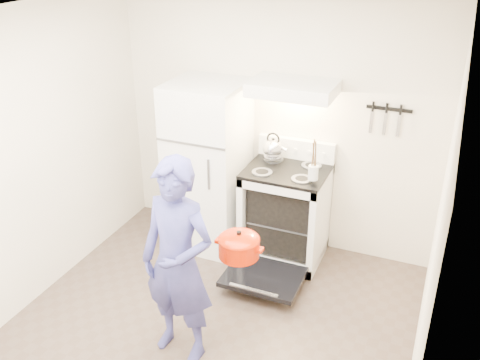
% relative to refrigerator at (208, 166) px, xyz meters
% --- Properties ---
extents(floor, '(3.60, 3.60, 0.00)m').
position_rel_refrigerator_xyz_m(floor, '(0.58, -1.45, -0.85)').
color(floor, '#4C3E35').
rests_on(floor, ground).
extents(back_wall, '(3.20, 0.02, 2.50)m').
position_rel_refrigerator_xyz_m(back_wall, '(0.58, 0.35, 0.40)').
color(back_wall, '#EEE0C9').
rests_on(back_wall, ground).
extents(refrigerator, '(0.70, 0.70, 1.70)m').
position_rel_refrigerator_xyz_m(refrigerator, '(0.00, 0.00, 0.00)').
color(refrigerator, white).
rests_on(refrigerator, floor).
extents(stove_body, '(0.76, 0.65, 0.92)m').
position_rel_refrigerator_xyz_m(stove_body, '(0.81, 0.02, -0.39)').
color(stove_body, white).
rests_on(stove_body, floor).
extents(cooktop, '(0.76, 0.65, 0.03)m').
position_rel_refrigerator_xyz_m(cooktop, '(0.81, 0.02, 0.09)').
color(cooktop, black).
rests_on(cooktop, stove_body).
extents(backsplash, '(0.76, 0.07, 0.20)m').
position_rel_refrigerator_xyz_m(backsplash, '(0.81, 0.31, 0.20)').
color(backsplash, white).
rests_on(backsplash, cooktop).
extents(oven_door, '(0.70, 0.54, 0.04)m').
position_rel_refrigerator_xyz_m(oven_door, '(0.81, -0.57, -0.72)').
color(oven_door, black).
rests_on(oven_door, floor).
extents(oven_rack, '(0.60, 0.52, 0.01)m').
position_rel_refrigerator_xyz_m(oven_rack, '(0.81, 0.02, -0.41)').
color(oven_rack, slate).
rests_on(oven_rack, stove_body).
extents(range_hood, '(0.76, 0.50, 0.12)m').
position_rel_refrigerator_xyz_m(range_hood, '(0.81, 0.10, 0.86)').
color(range_hood, white).
rests_on(range_hood, back_wall).
extents(knife_strip, '(0.40, 0.02, 0.03)m').
position_rel_refrigerator_xyz_m(knife_strip, '(1.63, 0.33, 0.70)').
color(knife_strip, black).
rests_on(knife_strip, back_wall).
extents(pizza_stone, '(0.33, 0.33, 0.02)m').
position_rel_refrigerator_xyz_m(pizza_stone, '(0.90, 0.09, -0.40)').
color(pizza_stone, olive).
rests_on(pizza_stone, oven_rack).
extents(tea_kettle, '(0.24, 0.20, 0.29)m').
position_rel_refrigerator_xyz_m(tea_kettle, '(0.62, 0.16, 0.24)').
color(tea_kettle, silver).
rests_on(tea_kettle, cooktop).
extents(utensil_jar, '(0.10, 0.10, 0.13)m').
position_rel_refrigerator_xyz_m(utensil_jar, '(1.10, -0.15, 0.20)').
color(utensil_jar, silver).
rests_on(utensil_jar, cooktop).
extents(person, '(0.63, 0.44, 1.63)m').
position_rel_refrigerator_xyz_m(person, '(0.49, -1.53, -0.04)').
color(person, navy).
rests_on(person, floor).
extents(dutch_oven, '(0.38, 0.31, 0.24)m').
position_rel_refrigerator_xyz_m(dutch_oven, '(0.84, -1.22, -0.01)').
color(dutch_oven, red).
rests_on(dutch_oven, person).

